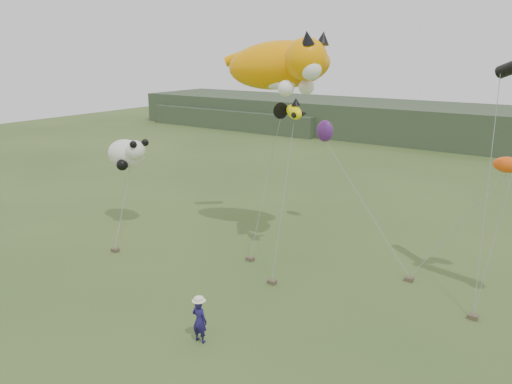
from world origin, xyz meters
TOP-DOWN VIEW (x-y plane):
  - ground at (0.00, 0.00)m, footprint 120.00×120.00m
  - headland at (-3.11, 44.69)m, footprint 90.00×13.00m
  - festival_attendant at (-0.50, -1.30)m, footprint 0.62×0.43m
  - sandbag_anchors at (-0.44, 5.09)m, footprint 17.03×5.47m
  - cat_kite at (-3.18, 8.52)m, footprint 7.02×4.06m
  - fish_kite at (-1.85, 6.79)m, footprint 2.16×1.40m
  - panda_kite at (-11.95, 5.88)m, footprint 2.92×1.89m
  - misc_kites at (1.39, 10.96)m, footprint 10.72×2.99m

SIDE VIEW (x-z plane):
  - ground at x=0.00m, z-range 0.00..0.00m
  - sandbag_anchors at x=-0.44m, z-range 0.00..0.18m
  - festival_attendant at x=-0.50m, z-range 0.00..1.63m
  - headland at x=-3.11m, z-range -0.08..3.92m
  - panda_kite at x=-11.95m, z-range 3.39..5.20m
  - misc_kites at x=1.39m, z-range 4.95..6.15m
  - fish_kite at x=-1.85m, z-range 6.77..7.83m
  - cat_kite at x=-3.18m, z-range 7.79..10.80m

